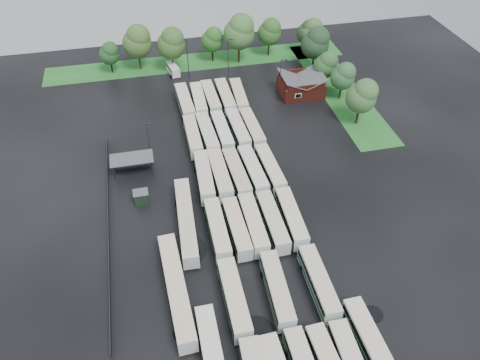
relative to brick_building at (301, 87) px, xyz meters
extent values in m
plane|color=black|center=(-24.00, -42.77, -1.87)|extent=(160.00, 160.00, 0.00)
cube|color=maroon|center=(0.00, 0.03, -0.17)|extent=(10.00, 8.00, 3.40)
cube|color=#4C4F51|center=(-2.50, 0.03, 2.43)|extent=(5.07, 8.60, 2.19)
cube|color=#4C4F51|center=(2.50, 0.03, 2.43)|extent=(5.07, 8.60, 2.19)
cube|color=maroon|center=(0.00, -3.97, 2.03)|extent=(9.00, 0.20, 1.20)
cube|color=silver|center=(-2.00, -4.02, 0.13)|extent=(1.60, 0.12, 1.20)
cylinder|color=#2D2D30|center=(-44.80, -22.77, -0.17)|extent=(0.16, 0.16, 3.40)
cylinder|color=#2D2D30|center=(-37.60, -22.77, -0.17)|extent=(0.16, 0.16, 3.40)
cylinder|color=#2D2D30|center=(-44.80, -19.57, -0.17)|extent=(0.16, 0.16, 3.40)
cylinder|color=#2D2D30|center=(-37.60, -19.57, -0.17)|extent=(0.16, 0.16, 3.40)
cube|color=#4C4F51|center=(-41.20, -21.17, 1.63)|extent=(8.20, 4.20, 0.15)
cube|color=navy|center=(-41.20, -19.27, -0.27)|extent=(7.60, 0.08, 2.60)
cube|color=black|center=(-40.20, -30.17, -0.62)|extent=(2.50, 2.00, 2.50)
cube|color=#4C4F51|center=(-40.20, -30.17, 0.69)|extent=(2.70, 2.20, 0.12)
cube|color=#236F25|center=(-22.00, 22.03, -1.86)|extent=(80.00, 10.00, 0.01)
cube|color=#236F25|center=(10.00, 0.03, -1.86)|extent=(10.00, 50.00, 0.01)
cube|color=#2D2D30|center=(-46.20, -34.77, -1.27)|extent=(0.10, 50.00, 1.20)
cylinder|color=black|center=(-21.85, -64.58, -1.40)|extent=(2.62, 0.99, 0.99)
cylinder|color=black|center=(-18.61, -64.80, -1.40)|extent=(2.63, 0.99, 0.99)
cylinder|color=black|center=(-15.75, -64.89, -1.40)|extent=(2.65, 1.00, 1.00)
cube|color=silver|center=(-28.38, -55.36, 0.09)|extent=(2.68, 12.87, 2.95)
cube|color=black|center=(-28.38, -55.36, 0.68)|extent=(2.75, 12.35, 0.94)
cube|color=#0E4B1D|center=(-28.38, -55.36, -0.56)|extent=(2.73, 12.61, 0.65)
cube|color=beige|center=(-28.38, -55.36, 1.62)|extent=(2.57, 12.48, 0.13)
cylinder|color=black|center=(-28.38, -59.48, -1.38)|extent=(2.73, 1.03, 1.03)
cylinder|color=black|center=(-28.38, -51.24, -1.38)|extent=(2.73, 1.03, 1.03)
cube|color=silver|center=(-21.89, -55.18, 0.05)|extent=(3.18, 12.70, 2.89)
cube|color=black|center=(-21.89, -55.18, 0.63)|extent=(3.22, 12.20, 0.92)
cube|color=#154124|center=(-21.89, -55.18, -0.59)|extent=(3.22, 12.45, 0.64)
cube|color=beige|center=(-21.89, -55.18, 1.55)|extent=(3.06, 12.32, 0.13)
cylinder|color=black|center=(-21.89, -59.21, -1.39)|extent=(2.68, 1.01, 1.01)
cylinder|color=black|center=(-21.89, -51.15, -1.39)|extent=(2.68, 1.01, 1.01)
cube|color=silver|center=(-15.45, -55.33, 0.05)|extent=(2.73, 12.59, 2.88)
cube|color=black|center=(-15.45, -55.33, 0.62)|extent=(2.78, 12.09, 0.92)
cube|color=#144321|center=(-15.45, -55.33, -0.59)|extent=(2.78, 12.34, 0.63)
cube|color=beige|center=(-15.45, -55.33, 1.54)|extent=(2.62, 12.21, 0.13)
cylinder|color=black|center=(-15.45, -59.35, -1.39)|extent=(2.67, 1.01, 1.01)
cylinder|color=black|center=(-15.45, -51.30, -1.39)|extent=(2.67, 1.01, 1.01)
cube|color=silver|center=(-28.27, -41.50, 0.05)|extent=(2.68, 12.58, 2.88)
cube|color=black|center=(-28.27, -41.50, 0.62)|extent=(2.74, 12.08, 0.92)
cube|color=#114A20|center=(-28.27, -41.50, -0.59)|extent=(2.73, 12.33, 0.63)
cube|color=beige|center=(-28.27, -41.50, 1.54)|extent=(2.57, 12.20, 0.13)
cylinder|color=black|center=(-28.27, -45.53, -1.39)|extent=(2.67, 1.01, 1.01)
cylinder|color=black|center=(-28.27, -37.48, -1.39)|extent=(2.67, 1.01, 1.01)
cube|color=silver|center=(-25.04, -41.87, 0.01)|extent=(2.79, 12.38, 2.83)
cube|color=black|center=(-25.04, -41.87, 0.58)|extent=(2.84, 11.89, 0.90)
cube|color=#114920|center=(-25.04, -41.87, -0.61)|extent=(2.84, 12.13, 0.62)
cube|color=beige|center=(-25.04, -41.87, 1.47)|extent=(2.68, 12.01, 0.12)
cylinder|color=black|center=(-25.04, -45.81, -1.40)|extent=(2.62, 0.99, 0.99)
cylinder|color=black|center=(-25.04, -37.92, -1.40)|extent=(2.62, 0.99, 0.99)
cube|color=silver|center=(-22.13, -41.66, 0.06)|extent=(2.71, 12.67, 2.90)
cube|color=black|center=(-22.13, -41.66, 0.64)|extent=(2.77, 12.16, 0.93)
cube|color=#144E26|center=(-22.13, -41.66, -0.58)|extent=(2.76, 12.41, 0.64)
cube|color=beige|center=(-22.13, -41.66, 1.56)|extent=(2.60, 12.29, 0.13)
cylinder|color=black|center=(-22.13, -45.71, -1.39)|extent=(2.69, 1.01, 1.01)
cylinder|color=black|center=(-22.13, -37.62, -1.39)|extent=(2.69, 1.01, 1.01)
cube|color=silver|center=(-18.83, -41.82, 0.07)|extent=(2.69, 12.73, 2.91)
cube|color=black|center=(-18.83, -41.82, 0.65)|extent=(2.75, 12.22, 0.93)
cube|color=#10421D|center=(-18.83, -41.82, -0.57)|extent=(2.74, 12.47, 0.64)
cube|color=beige|center=(-18.83, -41.82, 1.58)|extent=(2.58, 12.35, 0.13)
cylinder|color=black|center=(-18.83, -45.89, -1.39)|extent=(2.70, 1.02, 1.02)
cylinder|color=black|center=(-18.83, -37.75, -1.39)|extent=(2.70, 1.02, 1.02)
cube|color=silver|center=(-15.44, -41.59, 0.06)|extent=(3.02, 12.74, 2.90)
cube|color=black|center=(-15.44, -41.59, 0.64)|extent=(3.07, 12.23, 0.93)
cube|color=#0B471E|center=(-15.44, -41.59, -0.58)|extent=(3.07, 12.49, 0.64)
cube|color=beige|center=(-15.44, -41.59, 1.56)|extent=(2.90, 12.36, 0.13)
cylinder|color=black|center=(-15.44, -45.65, -1.39)|extent=(2.69, 1.01, 1.01)
cylinder|color=black|center=(-15.44, -37.54, -1.39)|extent=(2.69, 1.01, 1.01)
cube|color=silver|center=(-28.23, -27.82, 0.08)|extent=(3.24, 12.92, 2.94)
cube|color=black|center=(-28.23, -27.82, 0.67)|extent=(3.28, 12.41, 0.94)
cube|color=#114820|center=(-28.23, -27.82, -0.56)|extent=(3.28, 12.67, 0.65)
cube|color=beige|center=(-28.23, -27.82, 1.60)|extent=(3.12, 12.53, 0.13)
cylinder|color=black|center=(-28.23, -31.92, -1.39)|extent=(2.72, 1.03, 1.03)
cylinder|color=black|center=(-28.23, -23.72, -1.39)|extent=(2.72, 1.03, 1.03)
cube|color=silver|center=(-25.27, -27.89, 0.11)|extent=(2.83, 13.01, 2.98)
cube|color=black|center=(-25.27, -27.89, 0.70)|extent=(2.89, 12.49, 0.95)
cube|color=#12461F|center=(-25.27, -27.89, -0.55)|extent=(2.88, 12.75, 0.65)
cube|color=beige|center=(-25.27, -27.89, 1.65)|extent=(2.72, 12.62, 0.13)
cylinder|color=black|center=(-25.27, -32.04, -1.38)|extent=(2.76, 1.04, 1.04)
cylinder|color=black|center=(-25.27, -23.73, -1.38)|extent=(2.76, 1.04, 1.04)
cube|color=silver|center=(-22.10, -28.23, 0.07)|extent=(3.21, 12.82, 2.91)
cube|color=black|center=(-22.10, -28.23, 0.65)|extent=(3.25, 12.31, 0.93)
cube|color=#11451F|center=(-22.10, -28.23, -0.57)|extent=(3.25, 12.56, 0.64)
cube|color=beige|center=(-22.10, -28.23, 1.58)|extent=(3.09, 12.43, 0.13)
cylinder|color=black|center=(-22.10, -32.29, -1.39)|extent=(2.70, 1.02, 1.02)
cylinder|color=black|center=(-22.10, -24.16, -1.39)|extent=(2.70, 1.02, 1.02)
cube|color=silver|center=(-18.88, -28.09, 0.09)|extent=(3.27, 12.94, 2.94)
cube|color=black|center=(-18.88, -28.09, 0.67)|extent=(3.31, 12.43, 0.94)
cube|color=#194D27|center=(-18.88, -28.09, -0.56)|extent=(3.31, 12.69, 0.65)
cube|color=silver|center=(-18.88, -28.09, 1.61)|extent=(3.15, 12.55, 0.13)
cylinder|color=black|center=(-18.88, -32.20, -1.38)|extent=(2.73, 1.03, 1.03)
cylinder|color=black|center=(-18.88, -23.98, -1.38)|extent=(2.73, 1.03, 1.03)
cube|color=silver|center=(-15.54, -28.21, 0.05)|extent=(3.15, 12.67, 2.88)
cube|color=black|center=(-15.54, -28.21, 0.62)|extent=(3.20, 12.17, 0.92)
cube|color=#0F4722|center=(-15.54, -28.21, -0.59)|extent=(3.20, 12.42, 0.63)
cube|color=beige|center=(-15.54, -28.21, 1.54)|extent=(3.03, 12.29, 0.13)
cylinder|color=black|center=(-15.54, -32.23, -1.39)|extent=(2.67, 1.01, 1.01)
cylinder|color=black|center=(-15.54, -24.19, -1.39)|extent=(2.67, 1.01, 1.01)
cube|color=silver|center=(-28.45, -14.44, 0.02)|extent=(2.59, 12.37, 2.84)
cube|color=black|center=(-28.45, -14.44, 0.58)|extent=(2.65, 11.88, 0.91)
cube|color=#145126|center=(-28.45, -14.44, -0.61)|extent=(2.64, 12.13, 0.62)
cube|color=beige|center=(-28.45, -14.44, 1.49)|extent=(2.48, 12.00, 0.12)
cylinder|color=black|center=(-28.45, -18.40, -1.40)|extent=(2.63, 0.99, 0.99)
cylinder|color=black|center=(-28.45, -10.48, -1.40)|extent=(2.63, 0.99, 0.99)
cube|color=silver|center=(-25.40, -14.47, 0.09)|extent=(3.20, 12.98, 2.95)
cube|color=black|center=(-25.40, -14.47, 0.68)|extent=(3.24, 12.47, 0.95)
cube|color=#0C401C|center=(-25.40, -14.47, -0.56)|extent=(3.24, 12.73, 0.65)
cube|color=beige|center=(-25.40, -14.47, 1.62)|extent=(3.07, 12.59, 0.13)
cylinder|color=black|center=(-25.40, -18.59, -1.38)|extent=(2.74, 1.03, 1.03)
cylinder|color=black|center=(-25.40, -10.35, -1.38)|extent=(2.74, 1.03, 1.03)
cube|color=silver|center=(-22.17, -14.31, 0.03)|extent=(2.88, 12.52, 2.86)
cube|color=black|center=(-22.17, -14.31, 0.60)|extent=(2.93, 12.02, 0.91)
cube|color=#154922|center=(-22.17, -14.31, -0.60)|extent=(2.93, 12.27, 0.63)
cube|color=white|center=(-22.17, -14.31, 1.51)|extent=(2.77, 12.14, 0.12)
cylinder|color=black|center=(-22.17, -18.29, -1.40)|extent=(2.65, 1.00, 1.00)
cylinder|color=black|center=(-22.17, -10.32, -1.40)|extent=(2.65, 1.00, 1.00)
cube|color=silver|center=(-18.77, -14.12, 0.06)|extent=(3.09, 12.76, 2.90)
cube|color=black|center=(-18.77, -14.12, 0.64)|extent=(3.13, 12.25, 0.93)
cube|color=#0C4A1B|center=(-18.77, -14.12, -0.58)|extent=(3.13, 12.50, 0.64)
cube|color=beige|center=(-18.77, -14.12, 1.57)|extent=(2.97, 12.37, 0.13)
cylinder|color=black|center=(-18.77, -18.18, -1.39)|extent=(2.69, 1.01, 1.01)
cylinder|color=black|center=(-18.77, -10.07, -1.39)|extent=(2.69, 1.01, 1.01)
cube|color=silver|center=(-15.71, -14.43, 0.03)|extent=(3.03, 12.55, 2.86)
cube|color=black|center=(-15.71, -14.43, 0.60)|extent=(3.07, 12.06, 0.91)
cube|color=#0E461E|center=(-15.71, -14.43, -0.60)|extent=(3.07, 12.31, 0.63)
cube|color=beige|center=(-15.71, -14.43, 1.51)|extent=(2.91, 12.18, 0.12)
cylinder|color=black|center=(-15.71, -18.42, -1.40)|extent=(2.65, 1.00, 1.00)
cylinder|color=black|center=(-15.71, -10.44, -1.40)|extent=(2.65, 1.00, 1.00)
cube|color=silver|center=(-28.34, -1.02, 0.12)|extent=(3.20, 13.13, 2.99)
cube|color=black|center=(-28.34, -1.02, 0.71)|extent=(3.25, 12.61, 0.96)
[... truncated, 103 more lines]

